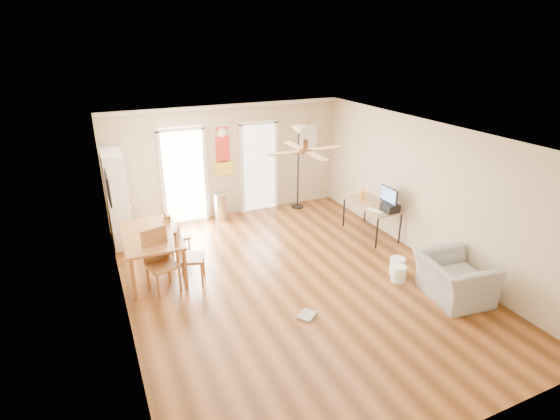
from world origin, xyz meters
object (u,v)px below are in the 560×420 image
dining_chair_right_a (178,234)px  trash_can (221,207)px  torchiere_lamp (298,168)px  bookshelf (117,199)px  dining_chair_right_b (191,255)px  printer (390,208)px  wastebasket_b (397,266)px  armchair (454,279)px  computer_desk (371,219)px  wastebasket_a (399,274)px  dining_chair_near (162,262)px  dining_table (153,254)px

dining_chair_right_a → trash_can: 1.89m
dining_chair_right_a → torchiere_lamp: bearing=-71.3°
dining_chair_right_a → bookshelf: bearing=38.2°
dining_chair_right_b → printer: dining_chair_right_b is taller
wastebasket_b → armchair: armchair is taller
torchiere_lamp → computer_desk: torchiere_lamp is taller
torchiere_lamp → wastebasket_a: (0.03, -3.90, -0.87)m
bookshelf → printer: bookshelf is taller
dining_chair_right_b → dining_chair_near: dining_chair_near is taller
dining_chair_right_a → dining_chair_right_b: bearing=176.2°
wastebasket_a → wastebasket_b: 0.26m
dining_table → dining_chair_right_b: 0.78m
wastebasket_b → armchair: 1.06m
armchair → printer: bearing=0.2°
wastebasket_a → dining_table: bearing=152.3°
wastebasket_a → dining_chair_near: bearing=160.0°
dining_chair_right_b → torchiere_lamp: torchiere_lamp is taller
torchiere_lamp → wastebasket_b: bearing=-87.4°
wastebasket_b → dining_table: bearing=155.7°
dining_chair_near → computer_desk: (4.47, 0.44, -0.19)m
dining_table → dining_chair_right_b: dining_chair_right_b is taller
dining_chair_right_b → wastebasket_a: bearing=-95.1°
dining_chair_right_b → armchair: dining_chair_right_b is taller
computer_desk → printer: (0.08, -0.49, 0.43)m
computer_desk → torchiere_lamp: bearing=108.8°
wastebasket_a → wastebasket_b: bearing=57.1°
dining_chair_right_b → trash_can: size_ratio=1.64×
dining_chair_near → wastebasket_b: size_ratio=3.47×
trash_can → armchair: (2.47, -4.69, 0.04)m
printer → wastebasket_b: (-0.62, -1.11, -0.63)m
dining_chair_right_a → printer: (4.05, -1.22, 0.32)m
torchiere_lamp → wastebasket_a: 4.00m
wastebasket_a → computer_desk: bearing=69.4°
dining_chair_right_a → trash_can: (1.28, 1.37, -0.14)m
dining_chair_near → trash_can: (1.78, 2.54, -0.22)m
dining_chair_near → computer_desk: bearing=-10.5°
dining_chair_right_b → wastebasket_b: size_ratio=3.36×
dining_chair_near → wastebasket_a: size_ratio=3.74×
torchiere_lamp → printer: bearing=-73.0°
dining_chair_near → dining_chair_right_a: bearing=50.7°
dining_chair_right_a → computer_desk: size_ratio=0.71×
wastebasket_a → wastebasket_b: size_ratio=0.93×
printer → dining_chair_right_a: bearing=162.7°
wastebasket_a → wastebasket_b: wastebasket_b is taller
torchiere_lamp → armchair: bearing=-84.1°
trash_can → wastebasket_b: 4.28m
dining_table → printer: size_ratio=4.91×
dining_table → computer_desk: bearing=-2.5°
dining_table → armchair: bearing=-33.0°
computer_desk → armchair: size_ratio=1.20×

